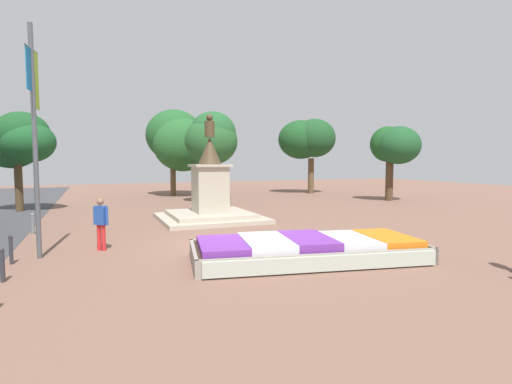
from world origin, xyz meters
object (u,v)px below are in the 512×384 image
at_px(kerb_bollard_mid_a, 2,264).
at_px(kerb_bollard_north, 33,223).
at_px(kerb_bollard_mid_b, 11,249).
at_px(banner_pole, 35,130).
at_px(flower_planter, 308,250).
at_px(statue_monument, 210,197).
at_px(pedestrian_crossing_plaza, 101,220).

distance_m(kerb_bollard_mid_a, kerb_bollard_north, 7.01).
bearing_deg(kerb_bollard_mid_b, kerb_bollard_mid_a, -86.21).
bearing_deg(banner_pole, kerb_bollard_north, 99.12).
bearing_deg(flower_planter, statue_monument, 92.88).
relative_size(flower_planter, kerb_bollard_mid_a, 8.49).
bearing_deg(kerb_bollard_mid_a, flower_planter, -6.64).
bearing_deg(flower_planter, kerb_bollard_north, 135.52).
height_order(statue_monument, kerb_bollard_north, statue_monument).
xyz_separation_m(banner_pole, kerb_bollard_north, (-0.75, 4.65, -3.36)).
xyz_separation_m(flower_planter, pedestrian_crossing_plaza, (-5.58, 3.69, 0.68)).
bearing_deg(statue_monument, kerb_bollard_north, -172.73).
relative_size(kerb_bollard_mid_b, kerb_bollard_north, 0.99).
bearing_deg(pedestrian_crossing_plaza, kerb_bollard_mid_a, -129.34).
xyz_separation_m(statue_monument, pedestrian_crossing_plaza, (-5.13, -5.21, -0.15)).
distance_m(statue_monument, banner_pole, 9.27).
distance_m(pedestrian_crossing_plaza, kerb_bollard_mid_a, 3.63).
bearing_deg(kerb_bollard_north, banner_pole, -80.88).
relative_size(banner_pole, kerb_bollard_mid_b, 8.20).
relative_size(statue_monument, pedestrian_crossing_plaza, 3.03).
xyz_separation_m(flower_planter, kerb_bollard_mid_b, (-7.98, 2.78, 0.13)).
distance_m(flower_planter, banner_pole, 8.75).
xyz_separation_m(kerb_bollard_mid_a, kerb_bollard_north, (-0.22, 7.01, 0.01)).
xyz_separation_m(flower_planter, statue_monument, (-0.45, 8.90, 0.83)).
distance_m(flower_planter, kerb_bollard_north, 11.31).
distance_m(statue_monument, kerb_bollard_mid_a, 10.91).
relative_size(statue_monument, kerb_bollard_mid_b, 6.19).
distance_m(flower_planter, statue_monument, 8.95).
bearing_deg(kerb_bollard_mid_a, kerb_bollard_north, 91.76).
bearing_deg(kerb_bollard_mid_b, flower_planter, -19.22).
relative_size(kerb_bollard_mid_a, kerb_bollard_north, 1.00).
relative_size(pedestrian_crossing_plaza, kerb_bollard_mid_b, 2.04).
bearing_deg(pedestrian_crossing_plaza, banner_pole, -166.58).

